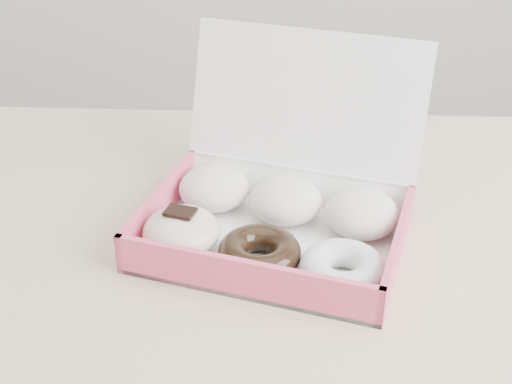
{
  "coord_description": "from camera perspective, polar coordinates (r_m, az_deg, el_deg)",
  "views": [
    {
      "loc": [
        0.18,
        -0.63,
        1.23
      ],
      "look_at": [
        0.15,
        0.04,
        0.82
      ],
      "focal_mm": 50.0,
      "sensor_mm": 36.0,
      "label": 1
    }
  ],
  "objects": [
    {
      "name": "donut_box",
      "position": [
        0.82,
        1.56,
        -1.57
      ],
      "size": [
        0.35,
        0.33,
        0.21
      ],
      "rotation": [
        0.0,
        0.0,
        -0.27
      ],
      "color": "white",
      "rests_on": "table"
    },
    {
      "name": "table",
      "position": [
        0.86,
        -10.35,
        -9.53
      ],
      "size": [
        1.2,
        0.8,
        0.75
      ],
      "color": "tan",
      "rests_on": "ground"
    }
  ]
}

